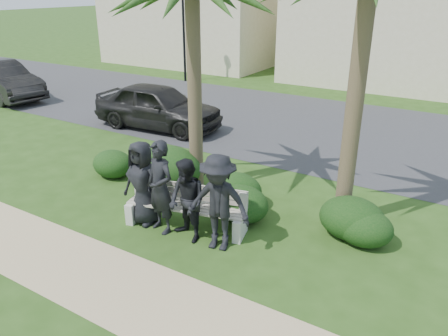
{
  "coord_description": "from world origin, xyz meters",
  "views": [
    {
      "loc": [
        4.18,
        -5.81,
        4.48
      ],
      "look_at": [
        0.01,
        1.0,
        1.13
      ],
      "focal_mm": 35.0,
      "sensor_mm": 36.0,
      "label": 1
    }
  ],
  "objects": [
    {
      "name": "ground",
      "position": [
        0.0,
        0.0,
        0.0
      ],
      "size": [
        160.0,
        160.0,
        0.0
      ],
      "primitive_type": "plane",
      "color": "#254513",
      "rests_on": "ground"
    },
    {
      "name": "footpath",
      "position": [
        0.0,
        -1.8,
        0.0
      ],
      "size": [
        30.0,
        1.6,
        0.01
      ],
      "primitive_type": "cube",
      "color": "tan",
      "rests_on": "ground"
    },
    {
      "name": "asphalt_street",
      "position": [
        0.0,
        8.0,
        0.0
      ],
      "size": [
        160.0,
        8.0,
        0.01
      ],
      "primitive_type": "cube",
      "color": "#2D2D30",
      "rests_on": "ground"
    },
    {
      "name": "stucco_bldg_right",
      "position": [
        -1.0,
        18.0,
        3.66
      ],
      "size": [
        8.4,
        8.4,
        7.3
      ],
      "color": "beige",
      "rests_on": "ground"
    },
    {
      "name": "street_lamp",
      "position": [
        -9.0,
        12.0,
        2.94
      ],
      "size": [
        0.36,
        0.36,
        4.29
      ],
      "color": "black",
      "rests_on": "ground"
    },
    {
      "name": "park_bench",
      "position": [
        -0.43,
        0.3,
        0.38
      ],
      "size": [
        2.52,
        1.11,
        0.84
      ],
      "rotation": [
        0.0,
        0.0,
        0.24
      ],
      "color": "#A09386",
      "rests_on": "ground"
    },
    {
      "name": "man_a",
      "position": [
        -1.29,
        0.04,
        0.87
      ],
      "size": [
        0.86,
        0.58,
        1.73
      ],
      "primitive_type": "imported",
      "rotation": [
        0.0,
        0.0,
        -0.03
      ],
      "color": "black",
      "rests_on": "ground"
    },
    {
      "name": "man_b",
      "position": [
        -0.77,
        -0.04,
        0.93
      ],
      "size": [
        0.76,
        0.6,
        1.85
      ],
      "primitive_type": "imported",
      "rotation": [
        0.0,
        0.0,
        -0.25
      ],
      "color": "black",
      "rests_on": "ground"
    },
    {
      "name": "man_c",
      "position": [
        -0.15,
        -0.04,
        0.8
      ],
      "size": [
        0.93,
        0.82,
        1.61
      ],
      "primitive_type": "imported",
      "rotation": [
        0.0,
        0.0,
        -0.32
      ],
      "color": "black",
      "rests_on": "ground"
    },
    {
      "name": "man_d",
      "position": [
        0.5,
        0.01,
        0.92
      ],
      "size": [
        1.29,
        0.89,
        1.83
      ],
      "primitive_type": "imported",
      "rotation": [
        0.0,
        0.0,
        0.19
      ],
      "color": "black",
      "rests_on": "ground"
    },
    {
      "name": "hedge_a",
      "position": [
        -3.52,
        1.4,
        0.35
      ],
      "size": [
        1.07,
        0.88,
        0.69
      ],
      "primitive_type": "ellipsoid",
      "color": "black",
      "rests_on": "ground"
    },
    {
      "name": "hedge_b",
      "position": [
        -1.89,
        1.64,
        0.52
      ],
      "size": [
        1.58,
        1.31,
        1.03
      ],
      "primitive_type": "ellipsoid",
      "color": "black",
      "rests_on": "ground"
    },
    {
      "name": "hedge_c",
      "position": [
        -0.07,
        1.64,
        0.38
      ],
      "size": [
        1.17,
        0.96,
        0.76
      ],
      "primitive_type": "ellipsoid",
      "color": "black",
      "rests_on": "ground"
    },
    {
      "name": "hedge_d",
      "position": [
        0.35,
        1.14,
        0.37
      ],
      "size": [
        1.14,
        0.95,
        0.75
      ],
      "primitive_type": "ellipsoid",
      "color": "black",
      "rests_on": "ground"
    },
    {
      "name": "hedge_e",
      "position": [
        2.72,
        1.55,
        0.35
      ],
      "size": [
        1.07,
        0.88,
        0.7
      ],
      "primitive_type": "ellipsoid",
      "color": "black",
      "rests_on": "ground"
    },
    {
      "name": "hedge_f",
      "position": [
        2.46,
        1.67,
        0.41
      ],
      "size": [
        1.25,
        1.03,
        0.81
      ],
      "primitive_type": "ellipsoid",
      "color": "black",
      "rests_on": "ground"
    },
    {
      "name": "car_a",
      "position": [
        -5.12,
        5.16,
        0.75
      ],
      "size": [
        4.5,
        2.08,
        1.49
      ],
      "primitive_type": "imported",
      "rotation": [
        0.0,
        0.0,
        1.64
      ],
      "color": "black",
      "rests_on": "ground"
    },
    {
      "name": "car_b",
      "position": [
        -13.39,
        4.95,
        0.77
      ],
      "size": [
        4.87,
        2.3,
        1.54
      ],
      "primitive_type": "imported",
      "rotation": [
        0.0,
        0.0,
        1.42
      ],
      "color": "black",
      "rests_on": "ground"
    }
  ]
}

